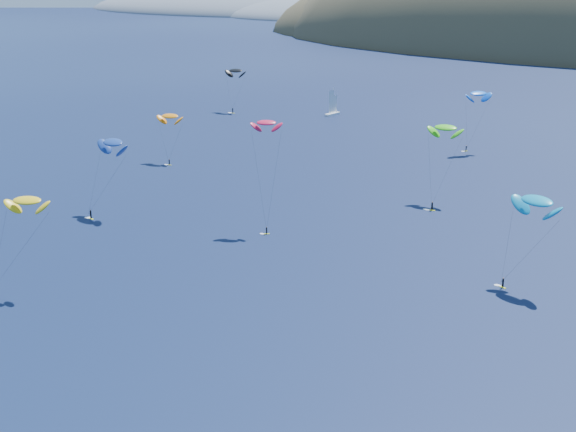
# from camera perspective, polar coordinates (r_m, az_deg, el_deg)

# --- Properties ---
(headland) EXTENTS (460.00, 250.00, 60.00)m
(headland) POSITION_cam_1_polar(r_m,az_deg,el_deg) (955.07, -2.34, 14.12)
(headland) COLOR slate
(headland) RESTS_ON ground
(sailboat) EXTENTS (8.93, 7.68, 10.92)m
(sailboat) POSITION_cam_1_polar(r_m,az_deg,el_deg) (312.77, 3.17, 7.35)
(sailboat) COLOR white
(sailboat) RESTS_ON ground
(kitesurfer_1) EXTENTS (8.66, 7.76, 15.72)m
(kitesurfer_1) POSITION_cam_1_polar(r_m,az_deg,el_deg) (240.34, -8.39, 7.04)
(kitesurfer_1) COLOR yellow
(kitesurfer_1) RESTS_ON ground
(kitesurfer_2) EXTENTS (8.84, 10.12, 18.90)m
(kitesurfer_2) POSITION_cam_1_polar(r_m,az_deg,el_deg) (149.49, -18.07, 1.05)
(kitesurfer_2) COLOR yellow
(kitesurfer_2) RESTS_ON ground
(kitesurfer_3) EXTENTS (8.78, 13.44, 20.48)m
(kitesurfer_3) POSITION_cam_1_polar(r_m,az_deg,el_deg) (201.38, 11.14, 6.17)
(kitesurfer_3) COLOR yellow
(kitesurfer_3) RESTS_ON ground
(kitesurfer_4) EXTENTS (8.69, 9.69, 20.57)m
(kitesurfer_4) POSITION_cam_1_polar(r_m,az_deg,el_deg) (256.48, 13.39, 8.47)
(kitesurfer_4) COLOR yellow
(kitesurfer_4) RESTS_ON ground
(kitesurfer_5) EXTENTS (11.08, 9.19, 18.81)m
(kitesurfer_5) POSITION_cam_1_polar(r_m,az_deg,el_deg) (151.04, 17.29, 1.03)
(kitesurfer_5) COLOR yellow
(kitesurfer_5) RESTS_ON ground
(kitesurfer_9) EXTENTS (7.63, 8.98, 25.34)m
(kitesurfer_9) POSITION_cam_1_polar(r_m,az_deg,el_deg) (175.99, -1.55, 6.63)
(kitesurfer_9) COLOR yellow
(kitesurfer_9) RESTS_ON ground
(kitesurfer_10) EXTENTS (10.65, 11.52, 19.55)m
(kitesurfer_10) POSITION_cam_1_polar(r_m,az_deg,el_deg) (191.87, -12.36, 5.13)
(kitesurfer_10) COLOR yellow
(kitesurfer_10) RESTS_ON ground
(kitesurfer_12) EXTENTS (9.04, 8.08, 18.32)m
(kitesurfer_12) POSITION_cam_1_polar(r_m,az_deg,el_deg) (320.24, -3.75, 10.27)
(kitesurfer_12) COLOR yellow
(kitesurfer_12) RESTS_ON ground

